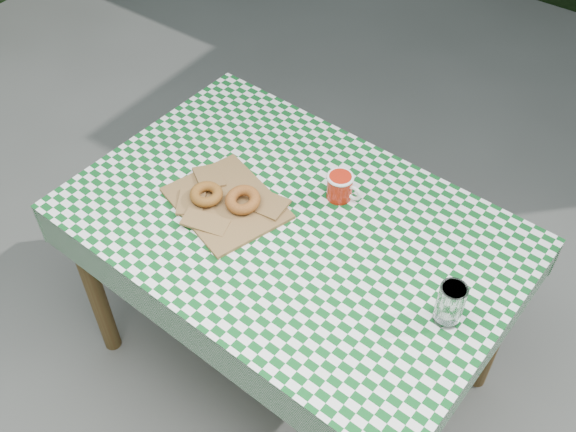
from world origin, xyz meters
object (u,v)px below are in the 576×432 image
object	(u,v)px
coffee_mug	(340,187)
drinking_glass	(450,304)
paper_bag	(226,202)
table	(291,301)

from	to	relation	value
coffee_mug	drinking_glass	distance (m)	0.50
drinking_glass	paper_bag	bearing A→B (deg)	-178.93
table	paper_bag	world-z (taller)	paper_bag
paper_bag	drinking_glass	bearing A→B (deg)	1.07
paper_bag	coffee_mug	distance (m)	0.34
paper_bag	coffee_mug	bearing A→B (deg)	41.26
paper_bag	drinking_glass	distance (m)	0.71
table	drinking_glass	size ratio (longest dim) A/B	10.05
table	coffee_mug	size ratio (longest dim) A/B	8.44
table	paper_bag	size ratio (longest dim) A/B	3.82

